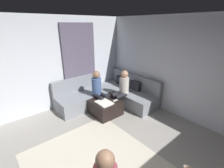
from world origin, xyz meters
TOP-DOWN VIEW (x-y plane):
  - wall_back at (0.00, 2.94)m, footprint 6.00×0.12m
  - wall_left at (-2.94, 0.00)m, footprint 0.12×6.00m
  - curtain_panel at (-2.84, 1.30)m, footprint 0.06×1.10m
  - area_rug at (-0.20, 0.10)m, footprint 2.60×2.20m
  - sectional_couch at (-2.08, 1.88)m, footprint 2.10×2.55m
  - ottoman at (-1.59, 1.35)m, footprint 0.76×0.76m
  - folded_blanket at (-1.49, 1.23)m, footprint 0.44×0.36m
  - coffee_mug at (-1.81, 1.53)m, footprint 0.08×0.08m
  - game_remote at (-1.41, 1.57)m, footprint 0.05×0.15m
  - person_on_couch_back at (-1.54, 1.93)m, footprint 0.30×0.60m
  - person_on_couch_side at (-1.93, 1.36)m, footprint 0.60×0.30m

SIDE VIEW (x-z plane):
  - area_rug at x=-0.20m, z-range 0.00..0.01m
  - ottoman at x=-1.59m, z-range 0.00..0.42m
  - sectional_couch at x=-2.08m, z-range -0.15..0.72m
  - game_remote at x=-1.41m, z-range 0.42..0.44m
  - folded_blanket at x=-1.49m, z-range 0.42..0.46m
  - coffee_mug at x=-1.81m, z-range 0.42..0.52m
  - person_on_couch_back at x=-1.54m, z-range 0.06..1.26m
  - person_on_couch_side at x=-1.93m, z-range 0.06..1.26m
  - curtain_panel at x=-2.84m, z-range 0.00..2.50m
  - wall_back at x=0.00m, z-range 0.00..2.70m
  - wall_left at x=-2.94m, z-range 0.00..2.70m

